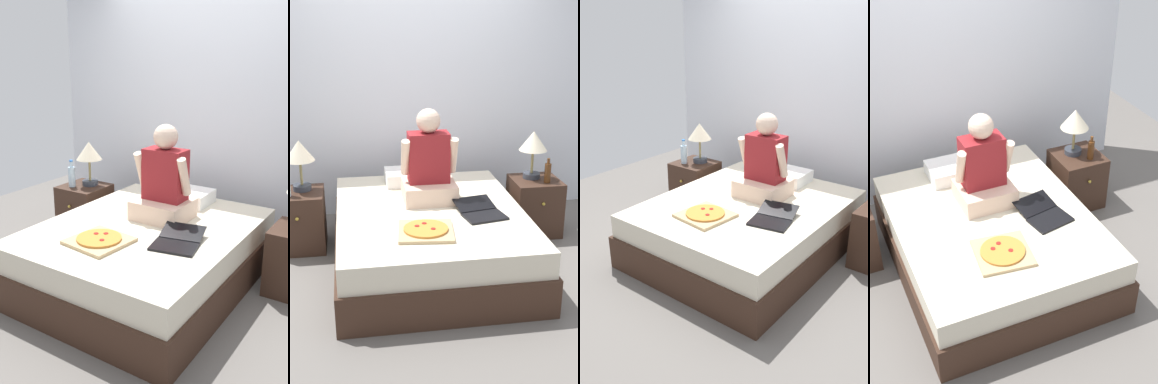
{
  "view_description": "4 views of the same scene",
  "coord_description": "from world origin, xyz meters",
  "views": [
    {
      "loc": [
        1.73,
        -2.67,
        1.77
      ],
      "look_at": [
        0.0,
        -0.04,
        0.79
      ],
      "focal_mm": 40.0,
      "sensor_mm": 36.0,
      "label": 1
    },
    {
      "loc": [
        -0.63,
        -4.01,
        2.1
      ],
      "look_at": [
        -0.0,
        -0.24,
        0.73
      ],
      "focal_mm": 50.0,
      "sensor_mm": 36.0,
      "label": 2
    },
    {
      "loc": [
        2.03,
        -2.94,
        2.04
      ],
      "look_at": [
        -0.08,
        -0.25,
        0.66
      ],
      "focal_mm": 40.0,
      "sensor_mm": 36.0,
      "label": 3
    },
    {
      "loc": [
        -1.24,
        -3.2,
        3.06
      ],
      "look_at": [
        0.15,
        -0.11,
        0.75
      ],
      "focal_mm": 50.0,
      "sensor_mm": 36.0,
      "label": 4
    }
  ],
  "objects": [
    {
      "name": "person_seated",
      "position": [
        0.03,
        0.23,
        0.79
      ],
      "size": [
        0.47,
        0.4,
        0.78
      ],
      "color": "beige",
      "rests_on": "bed"
    },
    {
      "name": "pillow",
      "position": [
        -0.04,
        0.7,
        0.56
      ],
      "size": [
        0.52,
        0.34,
        0.12
      ],
      "primitive_type": "cube",
      "color": "white",
      "rests_on": "bed"
    },
    {
      "name": "lamp_on_left_nightstand",
      "position": [
        -1.05,
        0.56,
        0.85
      ],
      "size": [
        0.26,
        0.26,
        0.45
      ],
      "color": "#333842",
      "rests_on": "nightstand_left"
    },
    {
      "name": "nightstand_left",
      "position": [
        -1.09,
        0.51,
        0.26
      ],
      "size": [
        0.44,
        0.47,
        0.53
      ],
      "color": "#382319",
      "rests_on": "ground"
    },
    {
      "name": "lamp_on_right_nightstand",
      "position": [
        1.06,
        0.56,
        0.85
      ],
      "size": [
        0.26,
        0.26,
        0.45
      ],
      "color": "#333842",
      "rests_on": "nightstand_right"
    },
    {
      "name": "ground_plane",
      "position": [
        0.0,
        0.0,
        0.0
      ],
      "size": [
        5.82,
        5.82,
        0.0
      ],
      "primitive_type": "plane",
      "color": "#66605B"
    },
    {
      "name": "wall_back",
      "position": [
        0.0,
        1.34,
        1.25
      ],
      "size": [
        3.82,
        0.12,
        2.5
      ],
      "primitive_type": "cube",
      "color": "silver",
      "rests_on": "ground"
    },
    {
      "name": "laptop",
      "position": [
        0.39,
        -0.19,
        0.52
      ],
      "size": [
        0.39,
        0.47,
        0.07
      ],
      "color": "black",
      "rests_on": "bed"
    },
    {
      "name": "nightstand_right",
      "position": [
        1.09,
        0.51,
        0.26
      ],
      "size": [
        0.44,
        0.47,
        0.53
      ],
      "color": "#382319",
      "rests_on": "ground"
    },
    {
      "name": "beer_bottle",
      "position": [
        1.16,
        0.41,
        0.62
      ],
      "size": [
        0.06,
        0.06,
        0.23
      ],
      "color": "#512D14",
      "rests_on": "nightstand_right"
    },
    {
      "name": "pizza_box",
      "position": [
        -0.1,
        -0.47,
        0.52
      ],
      "size": [
        0.44,
        0.44,
        0.05
      ],
      "color": "tan",
      "rests_on": "bed"
    },
    {
      "name": "bed",
      "position": [
        0.0,
        0.0,
        0.25
      ],
      "size": [
        1.55,
        1.95,
        0.5
      ],
      "color": "#382319",
      "rests_on": "ground"
    }
  ]
}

